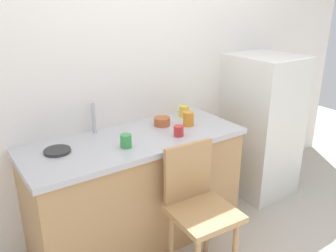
% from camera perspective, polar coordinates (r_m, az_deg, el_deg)
% --- Properties ---
extents(back_wall, '(4.80, 0.10, 2.49)m').
position_cam_1_polar(back_wall, '(2.82, -4.37, 9.18)').
color(back_wall, white).
rests_on(back_wall, ground_plane).
extents(cabinet_base, '(1.54, 0.60, 0.80)m').
position_cam_1_polar(cabinet_base, '(2.72, -5.04, -10.50)').
color(cabinet_base, tan).
rests_on(cabinet_base, ground_plane).
extents(countertop, '(1.58, 0.64, 0.04)m').
position_cam_1_polar(countertop, '(2.53, -5.33, -2.28)').
color(countertop, '#B7B7BC').
rests_on(countertop, cabinet_base).
extents(faucet, '(0.02, 0.02, 0.23)m').
position_cam_1_polar(faucet, '(2.61, -11.79, 1.31)').
color(faucet, '#B7B7BC').
rests_on(faucet, countertop).
extents(refrigerator, '(0.53, 0.58, 1.30)m').
position_cam_1_polar(refrigerator, '(3.40, 14.66, 0.05)').
color(refrigerator, silver).
rests_on(refrigerator, ground_plane).
extents(chair, '(0.42, 0.42, 0.89)m').
position_cam_1_polar(chair, '(2.39, 4.86, -12.48)').
color(chair, tan).
rests_on(chair, ground_plane).
extents(terracotta_bowl, '(0.12, 0.12, 0.06)m').
position_cam_1_polar(terracotta_bowl, '(2.73, -0.98, 0.74)').
color(terracotta_bowl, '#B25B33').
rests_on(terracotta_bowl, countertop).
extents(hotplate, '(0.17, 0.17, 0.02)m').
position_cam_1_polar(hotplate, '(2.39, -17.26, -3.82)').
color(hotplate, '#2D2D2D').
rests_on(hotplate, countertop).
extents(cup_yellow, '(0.08, 0.08, 0.09)m').
position_cam_1_polar(cup_yellow, '(2.93, 2.57, 2.37)').
color(cup_yellow, yellow).
rests_on(cup_yellow, countertop).
extents(cup_red, '(0.07, 0.07, 0.08)m').
position_cam_1_polar(cup_red, '(2.53, 1.70, -0.79)').
color(cup_red, red).
rests_on(cup_red, countertop).
extents(cup_green, '(0.08, 0.08, 0.09)m').
position_cam_1_polar(cup_green, '(2.36, -6.74, -2.36)').
color(cup_green, green).
rests_on(cup_green, countertop).
extents(cup_orange, '(0.08, 0.08, 0.11)m').
position_cam_1_polar(cup_orange, '(2.72, 3.28, 1.14)').
color(cup_orange, orange).
rests_on(cup_orange, countertop).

